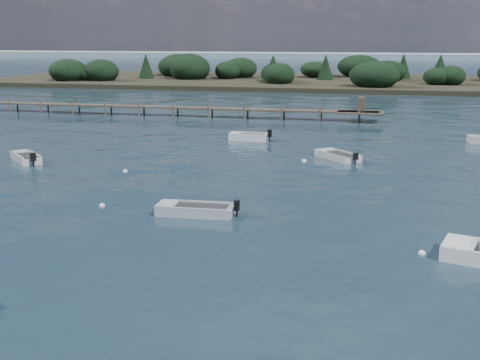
% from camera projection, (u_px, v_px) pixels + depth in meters
% --- Properties ---
extents(ground, '(400.00, 400.00, 0.00)m').
position_uv_depth(ground, '(332.00, 108.00, 78.62)').
color(ground, '#142530').
rests_on(ground, ground).
extents(dinghy_mid_grey, '(4.43, 1.71, 1.11)m').
position_uv_depth(dinghy_mid_grey, '(195.00, 212.00, 31.82)').
color(dinghy_mid_grey, '#A6AAAD').
rests_on(dinghy_mid_grey, ground).
extents(dinghy_extra_a, '(3.78, 3.98, 1.07)m').
position_uv_depth(dinghy_extra_a, '(337.00, 157.00, 46.14)').
color(dinghy_extra_a, '#A6AAAD').
rests_on(dinghy_extra_a, ground).
extents(tender_far_white, '(3.85, 1.50, 1.31)m').
position_uv_depth(tender_far_white, '(249.00, 138.00, 54.43)').
color(tender_far_white, white).
rests_on(tender_far_white, ground).
extents(tender_far_grey, '(3.50, 3.40, 1.25)m').
position_uv_depth(tender_far_grey, '(26.00, 159.00, 45.18)').
color(tender_far_grey, '#A6AAAD').
rests_on(tender_far_grey, ground).
extents(buoy_b, '(0.32, 0.32, 0.32)m').
position_uv_depth(buoy_b, '(422.00, 254.00, 26.12)').
color(buoy_b, white).
rests_on(buoy_b, ground).
extents(buoy_c, '(0.32, 0.32, 0.32)m').
position_uv_depth(buoy_c, '(102.00, 206.00, 33.45)').
color(buoy_c, white).
rests_on(buoy_c, ground).
extents(buoy_e, '(0.32, 0.32, 0.32)m').
position_uv_depth(buoy_e, '(304.00, 161.00, 45.42)').
color(buoy_e, white).
rests_on(buoy_e, ground).
extents(buoy_extra_b, '(0.32, 0.32, 0.32)m').
position_uv_depth(buoy_extra_b, '(125.00, 172.00, 41.86)').
color(buoy_extra_b, white).
rests_on(buoy_extra_b, ground).
extents(jetty, '(64.50, 3.20, 3.40)m').
position_uv_depth(jetty, '(141.00, 107.00, 71.63)').
color(jetty, '#4D4438').
rests_on(jetty, ground).
extents(distant_haze, '(280.00, 20.00, 2.40)m').
position_uv_depth(distant_haze, '(151.00, 58.00, 259.06)').
color(distant_haze, '#899FAA').
rests_on(distant_haze, ground).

